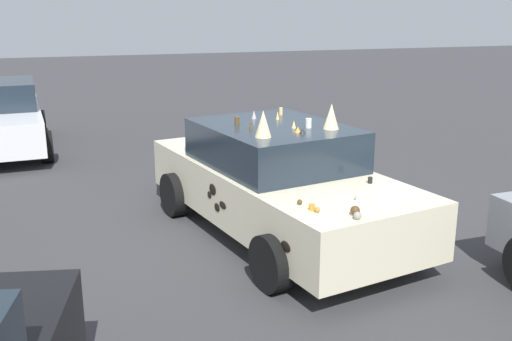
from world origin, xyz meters
TOP-DOWN VIEW (x-y plane):
  - ground_plane at (0.00, 0.00)m, footprint 60.00×60.00m
  - art_car_decorated at (0.02, 0.00)m, footprint 4.65×2.65m

SIDE VIEW (x-z plane):
  - ground_plane at x=0.00m, z-range 0.00..0.00m
  - art_car_decorated at x=0.02m, z-range -0.15..1.61m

